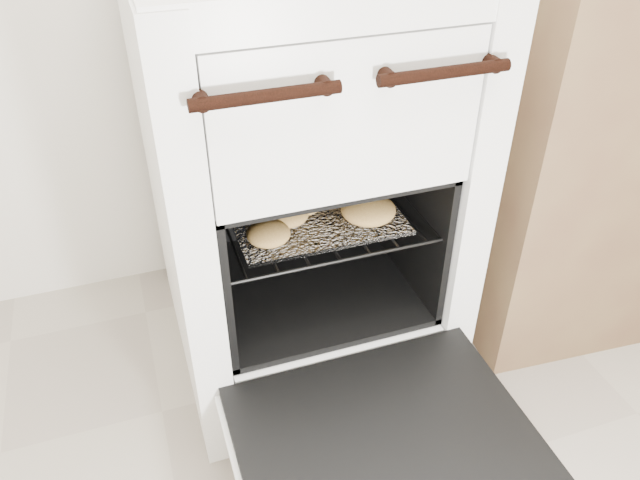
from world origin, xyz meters
The scene contains 6 objects.
stove centered at (0.04, 1.17, 0.44)m, with size 0.59×0.65×0.90m.
oven_door centered at (0.04, 0.68, 0.20)m, with size 0.53×0.41×0.04m.
oven_rack centered at (0.04, 1.11, 0.42)m, with size 0.43×0.41×0.01m.
foil_sheet centered at (0.04, 1.09, 0.43)m, with size 0.33×0.29×0.01m, color white.
baked_rolls centered at (0.04, 1.09, 0.46)m, with size 0.34×0.31×0.05m.
counter centered at (0.88, 1.16, 0.44)m, with size 0.88×0.58×0.88m, color brown.
Camera 1 is at (-0.29, 0.07, 1.12)m, focal length 35.00 mm.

